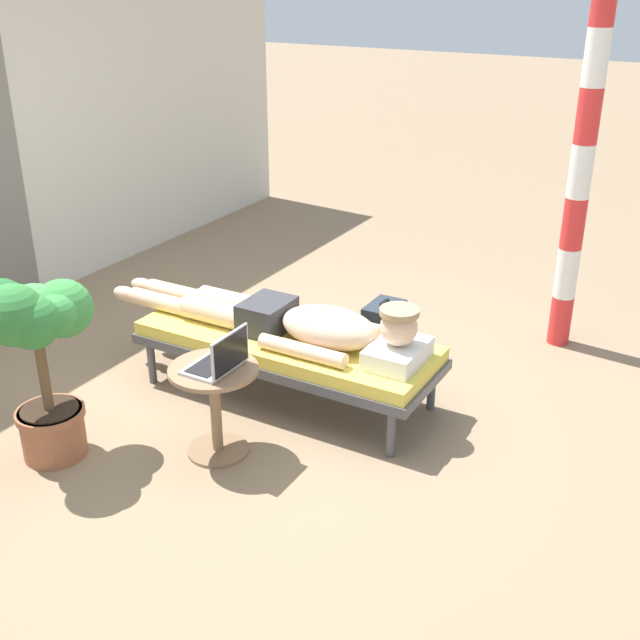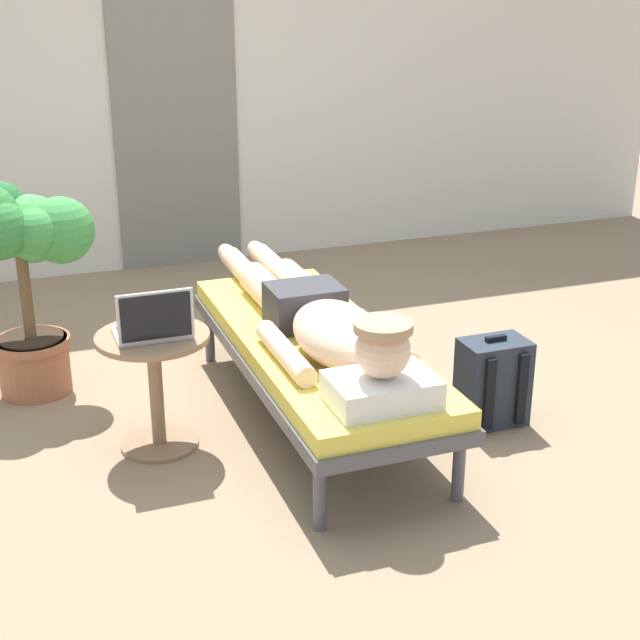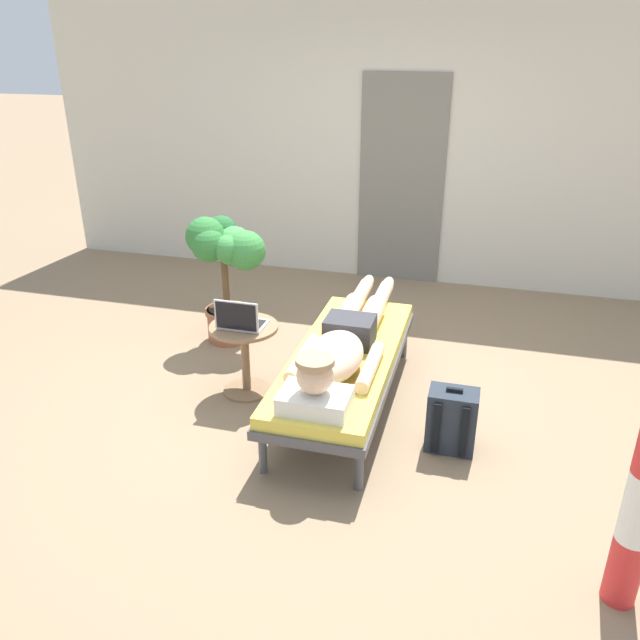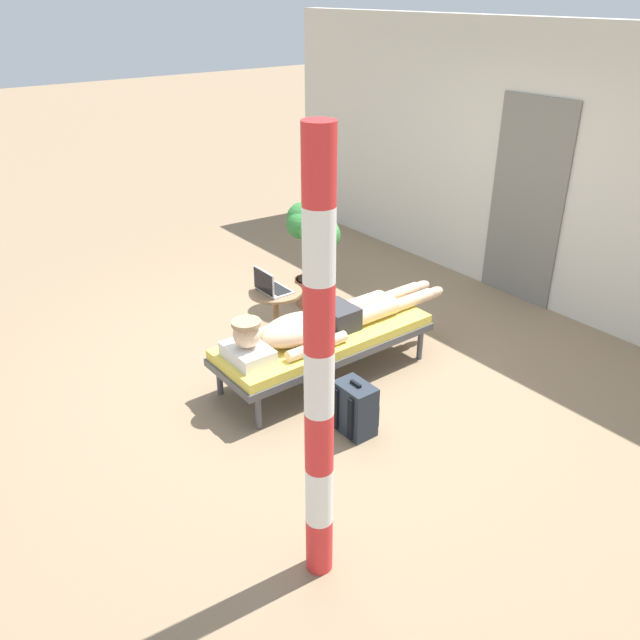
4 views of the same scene
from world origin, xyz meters
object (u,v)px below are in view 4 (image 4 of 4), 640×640
object	(u,v)px
person_reclining	(318,323)
porch_post	(319,382)
side_table	(276,308)
backpack	(355,409)
laptop	(270,286)
potted_plant	(314,240)
lounge_chair	(324,340)

from	to	relation	value
person_reclining	porch_post	world-z (taller)	porch_post
side_table	backpack	distance (m)	1.51
laptop	porch_post	bearing A→B (deg)	-27.86
backpack	potted_plant	world-z (taller)	potted_plant
person_reclining	laptop	size ratio (longest dim) A/B	7.00
side_table	potted_plant	world-z (taller)	potted_plant
potted_plant	porch_post	bearing A→B (deg)	-36.44
backpack	porch_post	size ratio (longest dim) A/B	0.17
potted_plant	porch_post	xyz separation A→B (m)	(2.77, -2.05, 0.54)
backpack	lounge_chair	bearing A→B (deg)	158.59
porch_post	lounge_chair	bearing A→B (deg)	141.43
person_reclining	porch_post	distance (m)	2.13
lounge_chair	porch_post	bearing A→B (deg)	-38.57
backpack	porch_post	distance (m)	1.66
lounge_chair	backpack	bearing A→B (deg)	-21.41
person_reclining	backpack	xyz separation A→B (m)	(0.75, -0.23, -0.32)
person_reclining	backpack	bearing A→B (deg)	-17.12
laptop	lounge_chair	bearing A→B (deg)	3.72
lounge_chair	side_table	xyz separation A→B (m)	(-0.72, 0.00, 0.01)
lounge_chair	person_reclining	bearing A→B (deg)	-90.00
lounge_chair	backpack	xyz separation A→B (m)	(0.75, -0.29, -0.15)
laptop	potted_plant	distance (m)	0.94
person_reclining	side_table	xyz separation A→B (m)	(-0.72, 0.07, -0.16)
side_table	potted_plant	distance (m)	0.96
potted_plant	side_table	bearing A→B (deg)	-59.51
lounge_chair	side_table	bearing A→B (deg)	179.66
lounge_chair	side_table	size ratio (longest dim) A/B	3.59
side_table	backpack	size ratio (longest dim) A/B	1.23
laptop	backpack	size ratio (longest dim) A/B	0.73
person_reclining	laptop	world-z (taller)	laptop
lounge_chair	backpack	distance (m)	0.82
lounge_chair	porch_post	distance (m)	2.23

